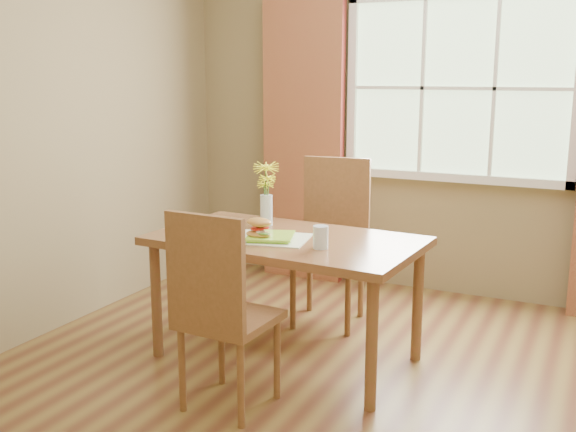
% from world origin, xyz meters
% --- Properties ---
extents(room, '(4.24, 3.84, 2.74)m').
position_xyz_m(room, '(0.00, 0.00, 1.35)').
color(room, brown).
rests_on(room, ground).
extents(window, '(1.62, 0.06, 1.32)m').
position_xyz_m(window, '(0.00, 1.87, 1.50)').
color(window, '#AFD39F').
rests_on(window, room).
extents(curtain_left, '(0.65, 0.08, 2.20)m').
position_xyz_m(curtain_left, '(-1.15, 1.78, 1.10)').
color(curtain_left, maroon).
rests_on(curtain_left, room).
extents(dining_table, '(1.51, 0.91, 0.71)m').
position_xyz_m(dining_table, '(-0.58, 0.30, 0.64)').
color(dining_table, brown).
rests_on(dining_table, room).
extents(chair_near, '(0.43, 0.43, 0.99)m').
position_xyz_m(chair_near, '(-0.58, -0.41, 0.54)').
color(chair_near, brown).
rests_on(chair_near, room).
extents(chair_far, '(0.49, 0.49, 1.07)m').
position_xyz_m(chair_far, '(-0.59, 1.01, 0.58)').
color(chair_far, brown).
rests_on(chair_far, room).
extents(placemat, '(0.50, 0.41, 0.01)m').
position_xyz_m(placemat, '(-0.65, 0.21, 0.72)').
color(placemat, beige).
rests_on(placemat, dining_table).
extents(plate, '(0.31, 0.31, 0.01)m').
position_xyz_m(plate, '(-0.62, 0.21, 0.73)').
color(plate, '#9BE439').
rests_on(plate, placemat).
extents(croissant_sandwich, '(0.15, 0.10, 0.11)m').
position_xyz_m(croissant_sandwich, '(-0.67, 0.16, 0.79)').
color(croissant_sandwich, '#CA8E44').
rests_on(croissant_sandwich, plate).
extents(water_glass, '(0.08, 0.08, 0.12)m').
position_xyz_m(water_glass, '(-0.31, 0.15, 0.77)').
color(water_glass, silver).
rests_on(water_glass, dining_table).
extents(flower_vase, '(0.15, 0.15, 0.38)m').
position_xyz_m(flower_vase, '(-0.81, 0.51, 0.94)').
color(flower_vase, silver).
rests_on(flower_vase, dining_table).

